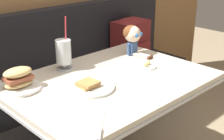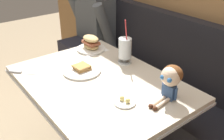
{
  "view_description": "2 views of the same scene",
  "coord_description": "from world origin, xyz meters",
  "px_view_note": "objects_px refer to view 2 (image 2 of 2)",
  "views": [
    {
      "loc": [
        -1.12,
        -0.99,
        1.43
      ],
      "look_at": [
        0.01,
        0.17,
        0.79
      ],
      "focal_mm": 51.49,
      "sensor_mm": 36.0,
      "label": 1
    },
    {
      "loc": [
        1.14,
        -0.59,
        1.55
      ],
      "look_at": [
        0.04,
        0.25,
        0.81
      ],
      "focal_mm": 41.32,
      "sensor_mm": 36.0,
      "label": 2
    }
  ],
  "objects_px": {
    "butter_saucer": "(125,102)",
    "butter_knife": "(20,72)",
    "toast_plate": "(82,70)",
    "milkshake_glass": "(125,49)",
    "sandwich_plate": "(91,44)",
    "diner_patron": "(92,24)",
    "seated_doll": "(171,78)"
  },
  "relations": [
    {
      "from": "milkshake_glass",
      "to": "butter_knife",
      "type": "relative_size",
      "value": 1.72
    },
    {
      "from": "sandwich_plate",
      "to": "butter_knife",
      "type": "relative_size",
      "value": 1.2
    },
    {
      "from": "milkshake_glass",
      "to": "sandwich_plate",
      "type": "xyz_separation_m",
      "value": [
        -0.33,
        -0.06,
        -0.05
      ]
    },
    {
      "from": "sandwich_plate",
      "to": "seated_doll",
      "type": "distance_m",
      "value": 0.82
    },
    {
      "from": "sandwich_plate",
      "to": "seated_doll",
      "type": "xyz_separation_m",
      "value": [
        0.82,
        -0.03,
        0.08
      ]
    },
    {
      "from": "butter_saucer",
      "to": "seated_doll",
      "type": "distance_m",
      "value": 0.27
    },
    {
      "from": "milkshake_glass",
      "to": "seated_doll",
      "type": "bearing_deg",
      "value": -10.78
    },
    {
      "from": "sandwich_plate",
      "to": "toast_plate",
      "type": "bearing_deg",
      "value": -43.15
    },
    {
      "from": "milkshake_glass",
      "to": "butter_knife",
      "type": "xyz_separation_m",
      "value": [
        -0.3,
        -0.64,
        -0.1
      ]
    },
    {
      "from": "butter_saucer",
      "to": "butter_knife",
      "type": "distance_m",
      "value": 0.75
    },
    {
      "from": "butter_saucer",
      "to": "diner_patron",
      "type": "distance_m",
      "value": 1.37
    },
    {
      "from": "milkshake_glass",
      "to": "sandwich_plate",
      "type": "relative_size",
      "value": 1.44
    },
    {
      "from": "diner_patron",
      "to": "milkshake_glass",
      "type": "bearing_deg",
      "value": -19.12
    },
    {
      "from": "toast_plate",
      "to": "milkshake_glass",
      "type": "bearing_deg",
      "value": 77.52
    },
    {
      "from": "toast_plate",
      "to": "butter_saucer",
      "type": "height_order",
      "value": "toast_plate"
    },
    {
      "from": "toast_plate",
      "to": "butter_knife",
      "type": "height_order",
      "value": "toast_plate"
    },
    {
      "from": "milkshake_glass",
      "to": "diner_patron",
      "type": "xyz_separation_m",
      "value": [
        -0.85,
        0.3,
        -0.1
      ]
    },
    {
      "from": "sandwich_plate",
      "to": "butter_saucer",
      "type": "xyz_separation_m",
      "value": [
        0.7,
        -0.25,
        -0.04
      ]
    },
    {
      "from": "milkshake_glass",
      "to": "diner_patron",
      "type": "relative_size",
      "value": 0.39
    },
    {
      "from": "sandwich_plate",
      "to": "milkshake_glass",
      "type": "bearing_deg",
      "value": 11.13
    },
    {
      "from": "sandwich_plate",
      "to": "butter_knife",
      "type": "xyz_separation_m",
      "value": [
        0.03,
        -0.57,
        -0.04
      ]
    },
    {
      "from": "milkshake_glass",
      "to": "butter_knife",
      "type": "bearing_deg",
      "value": -114.98
    },
    {
      "from": "toast_plate",
      "to": "sandwich_plate",
      "type": "relative_size",
      "value": 1.14
    },
    {
      "from": "butter_saucer",
      "to": "butter_knife",
      "type": "xyz_separation_m",
      "value": [
        -0.67,
        -0.33,
        -0.0
      ]
    },
    {
      "from": "milkshake_glass",
      "to": "seated_doll",
      "type": "distance_m",
      "value": 0.5
    },
    {
      "from": "toast_plate",
      "to": "seated_doll",
      "type": "height_order",
      "value": "seated_doll"
    },
    {
      "from": "milkshake_glass",
      "to": "toast_plate",
      "type": "bearing_deg",
      "value": -102.48
    },
    {
      "from": "milkshake_glass",
      "to": "butter_knife",
      "type": "distance_m",
      "value": 0.71
    },
    {
      "from": "milkshake_glass",
      "to": "diner_patron",
      "type": "bearing_deg",
      "value": 160.88
    },
    {
      "from": "sandwich_plate",
      "to": "seated_doll",
      "type": "relative_size",
      "value": 0.98
    },
    {
      "from": "toast_plate",
      "to": "milkshake_glass",
      "type": "xyz_separation_m",
      "value": [
        0.07,
        0.31,
        0.09
      ]
    },
    {
      "from": "diner_patron",
      "to": "butter_knife",
      "type": "bearing_deg",
      "value": -59.26
    }
  ]
}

